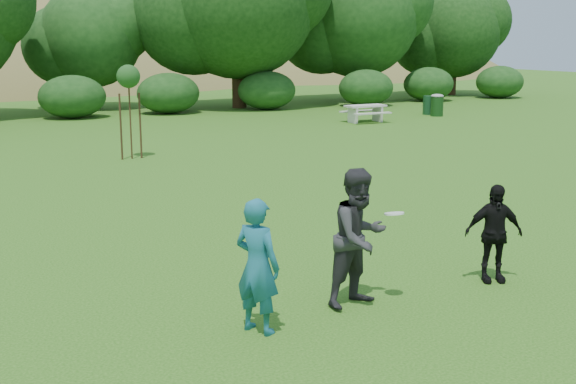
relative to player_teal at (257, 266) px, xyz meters
name	(u,v)px	position (x,y,z in m)	size (l,w,h in m)	color
ground	(391,314)	(1.83, -0.28, -0.86)	(120.00, 120.00, 0.00)	#19470C
player_teal	(257,266)	(0.00, 0.00, 0.00)	(0.63, 0.41, 1.72)	#195C70
player_grey	(359,237)	(1.64, 0.22, 0.10)	(0.93, 0.72, 1.91)	#2B2A2D
player_black	(494,233)	(3.96, 0.13, -0.11)	(0.88, 0.37, 1.50)	black
trash_can_near	(429,105)	(18.60, 20.27, -0.41)	(0.60, 0.60, 0.90)	#163D23
frisbee	(394,214)	(2.05, 0.01, 0.44)	(0.27, 0.27, 0.07)	white
sapling	(128,79)	(2.20, 13.85, 1.56)	(0.70, 0.70, 2.85)	#3B2717
picnic_table	(365,110)	(14.00, 18.87, -0.34)	(1.80, 1.48, 0.76)	#B6B4A8
trash_can_lidded	(437,105)	(18.46, 19.49, -0.32)	(0.60, 0.60, 1.05)	#153814
tree_row	(104,12)	(5.06, 28.40, 4.01)	(53.92, 10.38, 9.62)	#3A2616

